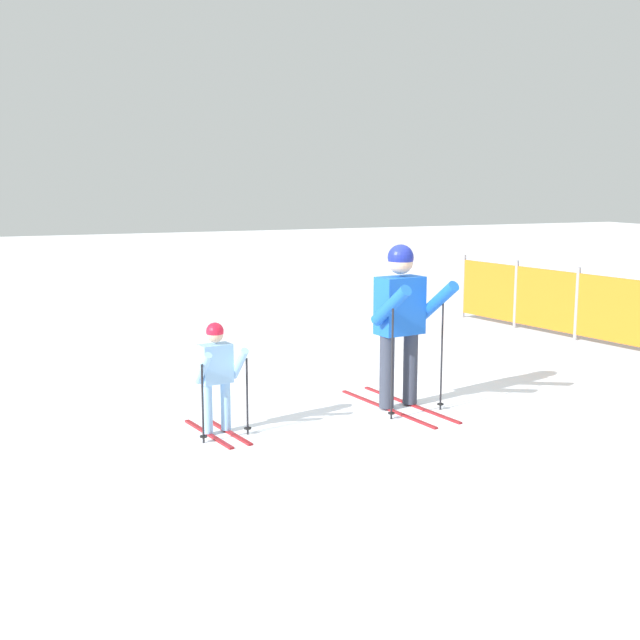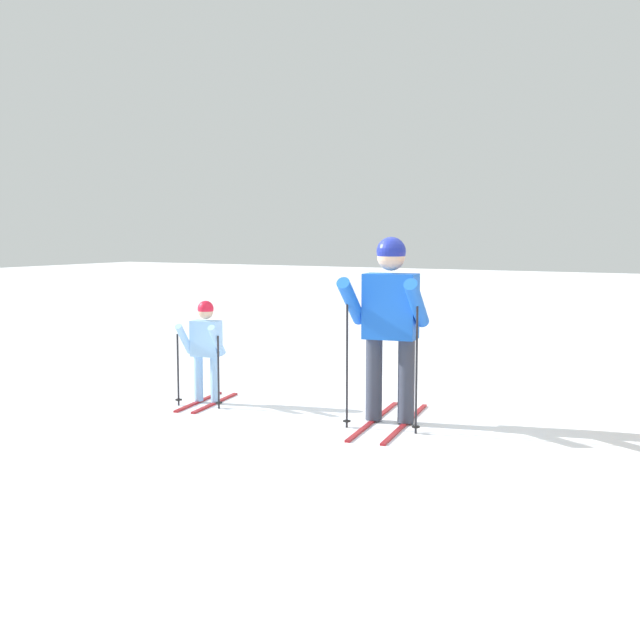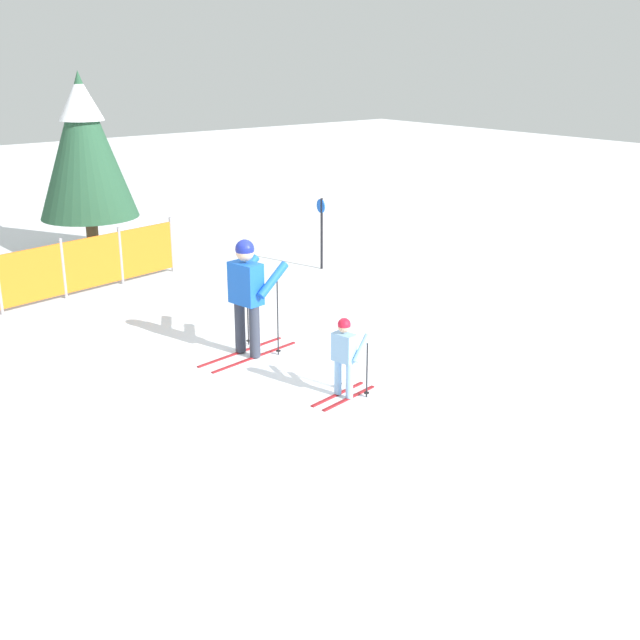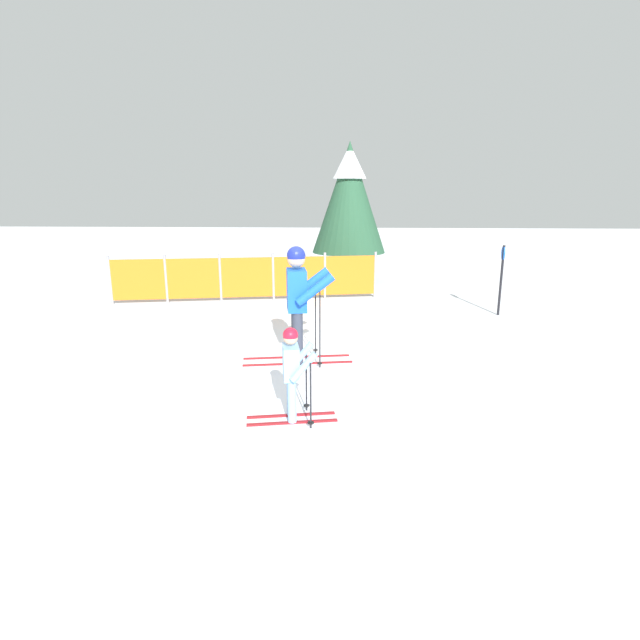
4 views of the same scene
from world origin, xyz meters
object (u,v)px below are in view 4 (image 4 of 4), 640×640
(skier_child, at_px, (292,367))
(conifer_far, at_px, (349,196))
(trail_marker, at_px, (502,272))
(safety_fence, at_px, (247,277))
(skier_adult, at_px, (298,294))

(skier_child, relative_size, conifer_far, 0.28)
(conifer_far, xyz_separation_m, trail_marker, (3.11, -4.10, -1.49))
(skier_child, xyz_separation_m, conifer_far, (0.65, 9.27, 1.76))
(safety_fence, distance_m, trail_marker, 5.62)
(skier_adult, bearing_deg, safety_fence, 101.57)
(skier_adult, height_order, trail_marker, skier_adult)
(skier_child, xyz_separation_m, trail_marker, (3.76, 5.16, 0.27))
(skier_child, distance_m, safety_fence, 6.54)
(skier_adult, distance_m, trail_marker, 4.99)
(conifer_far, relative_size, trail_marker, 2.66)
(safety_fence, relative_size, conifer_far, 1.58)
(conifer_far, bearing_deg, skier_adult, -96.03)
(skier_child, height_order, trail_marker, trail_marker)
(skier_adult, relative_size, safety_fence, 0.28)
(skier_child, height_order, safety_fence, safety_fence)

